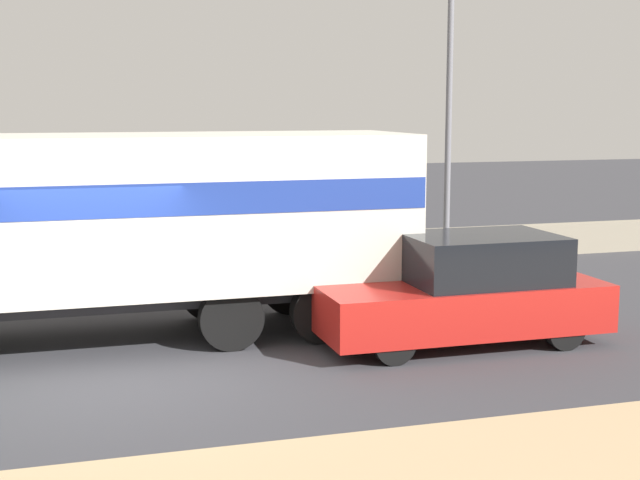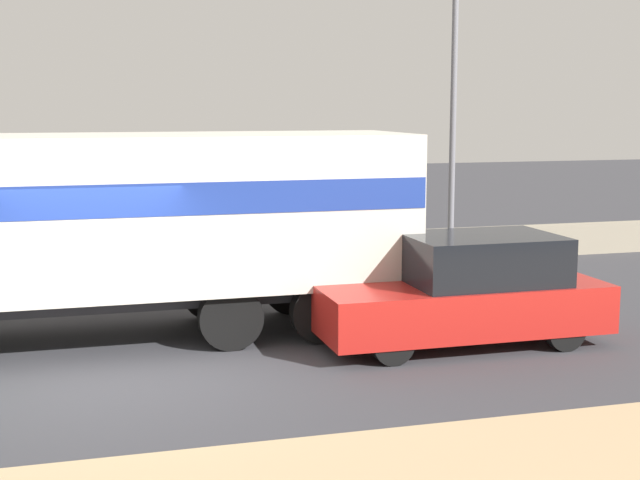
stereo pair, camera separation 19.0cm
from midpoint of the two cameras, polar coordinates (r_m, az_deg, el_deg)
name	(u,v)px [view 1 (the left image)]	position (r m, az deg, el deg)	size (l,w,h in m)	color
ground_plane	(101,380)	(12.38, -14.30, -8.65)	(80.00, 80.00, 0.00)	#38383D
stone_wall_backdrop	(83,262)	(19.31, -15.23, -1.35)	(60.00, 0.35, 0.74)	gray
street_lamp	(449,80)	(20.40, 8.02, 10.12)	(0.56, 0.28, 7.25)	slate
box_truck	(133,220)	(13.96, -12.28, 1.29)	(9.11, 2.55, 3.18)	#196B38
car_hatchback	(466,291)	(13.78, 8.93, -3.27)	(4.40, 1.81, 1.67)	#B21E19
pedestrian	(411,233)	(19.69, 5.55, 0.44)	(0.35, 0.35, 1.59)	#473828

